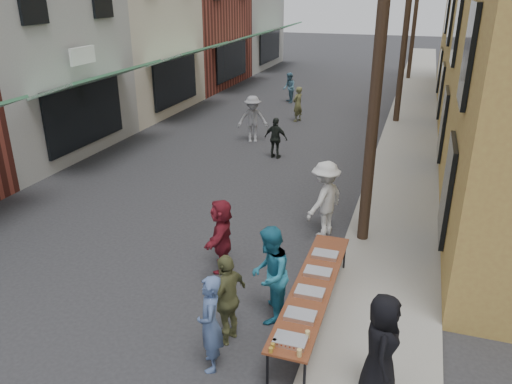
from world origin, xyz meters
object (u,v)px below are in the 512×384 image
Objects in this scene: utility_pole_near at (379,51)px; guest_front_c at (269,275)px; utility_pole_mid at (407,18)px; utility_pole_far at (416,8)px; serving_table at (313,287)px; server at (381,346)px; catering_tray_sausage at (290,340)px.

utility_pole_near is 4.83× the size of guest_front_c.
utility_pole_near is 12.00m from utility_pole_mid.
utility_pole_far is 27.70m from serving_table.
guest_front_c is at bearing 52.35° from server.
utility_pole_mid is at bearing 169.32° from guest_front_c.
utility_pole_near is 24.00m from utility_pole_far.
utility_pole_near is at bearing -90.00° from utility_pole_far.
utility_pole_near is 18.00× the size of catering_tray_sausage.
serving_table is 2.15× the size of guest_front_c.
catering_tray_sausage is 0.30× the size of server.
utility_pole_mid is at bearing 90.00° from utility_pole_near.
utility_pole_far is (0.00, 12.00, 0.00)m from utility_pole_mid.
utility_pole_near reaches higher than server.
guest_front_c reaches higher than catering_tray_sausage.
utility_pole_mid reaches higher than catering_tray_sausage.
utility_pole_mid is at bearing 88.32° from catering_tray_sausage.
serving_table is 0.83m from guest_front_c.
utility_pole_mid is 4.83× the size of guest_front_c.
utility_pole_far is 5.33× the size of server.
guest_front_c reaches higher than serving_table.
utility_pole_far reaches higher than serving_table.
guest_front_c is 1.10× the size of server.
utility_pole_far is 2.25× the size of serving_table.
utility_pole_far is at bearing 89.01° from catering_tray_sausage.
catering_tray_sausage is at bearing -90.99° from utility_pole_far.
utility_pole_near is 2.25× the size of serving_table.
guest_front_c is at bearing -92.65° from utility_pole_far.
serving_table is (-0.50, -27.43, -3.79)m from utility_pole_far.
utility_pole_far is (0.00, 24.00, 0.00)m from utility_pole_near.
utility_pole_near is at bearing 84.38° from catering_tray_sausage.
utility_pole_far reaches higher than catering_tray_sausage.
catering_tray_sausage is 1.67m from guest_front_c.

